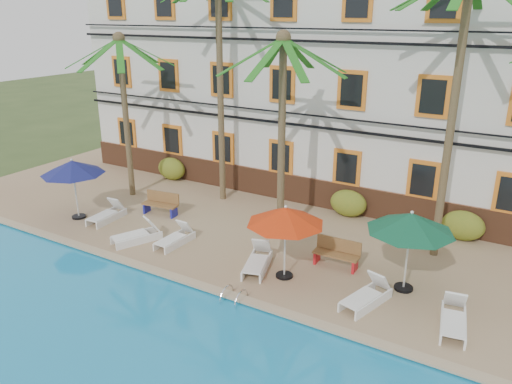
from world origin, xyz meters
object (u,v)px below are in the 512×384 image
Objects in this scene: palm_b at (220,59)px; lounger_d at (258,261)px; lounger_c at (175,238)px; umbrella_red at (286,216)px; lounger_f at (454,319)px; palm_a at (124,92)px; pool_ladder at (234,299)px; bench_right at (337,253)px; lounger_a at (107,214)px; lounger_e at (367,296)px; umbrella_green at (411,223)px; palm_d at (457,80)px; lounger_b at (138,234)px; bench_left at (161,203)px; palm_c at (282,109)px; umbrella_blue at (73,168)px.

palm_b is 5.01× the size of lounger_d.
palm_b is at bearing 103.76° from lounger_c.
umbrella_red reaches higher than lounger_f.
palm_a is 11.10m from pool_ladder.
bench_right is 2.03× the size of pool_ladder.
lounger_e reaches higher than lounger_a.
bench_right is (10.53, -1.62, -4.12)m from palm_a.
umbrella_green is at bearing 18.70° from umbrella_red.
palm_d reaches higher than lounger_b.
lounger_c is at bearing -39.66° from bench_left.
palm_c reaches higher than umbrella_green.
palm_b is 6.16× the size of bench_left.
palm_b is 13.02m from lounger_f.
umbrella_red reaches higher than lounger_c.
umbrella_blue is 1.29× the size of lounger_d.
lounger_a is at bearing 162.94° from pool_ladder.
lounger_e is at bearing -46.70° from bench_right.
lounger_f is (14.45, -3.24, -4.32)m from palm_a.
palm_a is 4.41m from palm_b.
lounger_f is at bearing -10.20° from bench_left.
umbrella_blue is (0.07, -3.12, -2.49)m from palm_a.
lounger_b is 1.42m from lounger_c.
palm_a is 0.76× the size of palm_d.
pool_ladder is (5.10, -1.48, -0.27)m from lounger_b.
palm_a is 13.29m from lounger_e.
palm_c reaches higher than lounger_c.
lounger_a is 0.95× the size of lounger_f.
lounger_e is at bearing -3.06° from lounger_a.
pool_ladder is at bearing -27.80° from lounger_c.
palm_b is at bearing 155.29° from lounger_f.
palm_a reaches higher than lounger_d.
palm_b is at bearing 149.13° from lounger_e.
pool_ladder is at bearing -17.06° from lounger_a.
umbrella_blue reaches higher than bench_left.
bench_right is at bearing 52.90° from umbrella_red.
bench_left is (-0.99, 2.43, 0.20)m from lounger_b.
bench_right is (-3.92, 1.62, 0.20)m from lounger_f.
lounger_b is 5.32m from pool_ladder.
palm_a is at bearing 176.15° from palm_c.
lounger_d reaches higher than lounger_b.
lounger_b is at bearing 163.85° from pool_ladder.
palm_b is 1.31× the size of palm_c.
umbrella_blue is 9.33m from umbrella_red.
umbrella_blue is 2.24m from lounger_a.
palm_b is 5.10× the size of lounger_e.
umbrella_red is (1.53, -2.58, -2.68)m from palm_c.
palm_a is 2.93× the size of umbrella_red.
umbrella_blue is 1.63× the size of bench_right.
lounger_a is 0.93× the size of lounger_e.
lounger_d is at bearing -46.00° from palm_b.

